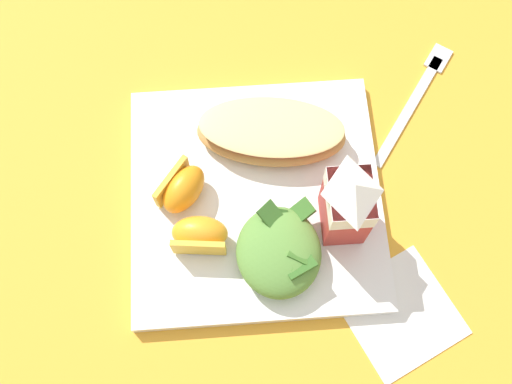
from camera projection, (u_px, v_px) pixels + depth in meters
ground at (256, 200)px, 0.69m from camera, size 3.00×3.00×0.00m
white_plate at (256, 197)px, 0.69m from camera, size 0.28×0.28×0.02m
cheesy_pizza_bread at (271, 132)px, 0.69m from camera, size 0.10×0.18×0.04m
green_salad_pile at (279, 252)px, 0.64m from camera, size 0.11×0.09×0.05m
milk_carton at (348, 203)px, 0.61m from camera, size 0.06×0.04×0.11m
orange_wedge_front at (182, 188)px, 0.66m from camera, size 0.07×0.07×0.04m
orange_wedge_middle at (200, 235)px, 0.64m from camera, size 0.04×0.06×0.04m
paper_napkin at (400, 313)px, 0.65m from camera, size 0.15×0.15×0.00m
metal_fork at (418, 94)px, 0.74m from camera, size 0.16×0.12×0.01m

